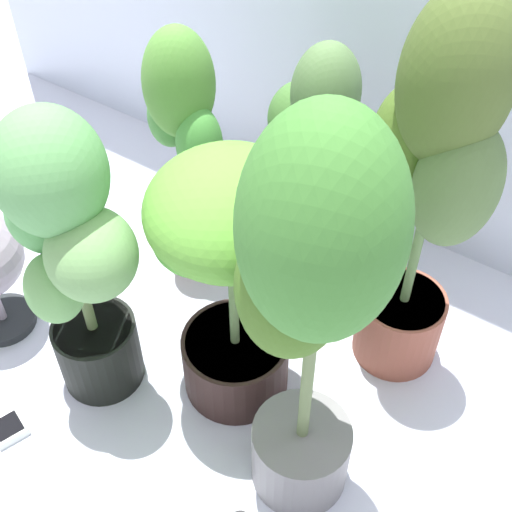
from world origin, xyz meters
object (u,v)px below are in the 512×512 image
potted_plant_back_center (319,161)px  potted_plant_back_left (185,144)px  potted_plant_center (228,260)px  potted_plant_back_right (432,181)px  potted_plant_front_left (71,247)px  hygrometer_box (9,428)px  potted_plant_front_right (309,294)px

potted_plant_back_center → potted_plant_back_left: (-0.33, -0.15, 0.01)m
potted_plant_center → potted_plant_back_right: (0.31, 0.32, 0.15)m
potted_plant_back_center → potted_plant_center: 0.46m
potted_plant_back_left → potted_plant_front_left: bearing=-81.4°
hygrometer_box → potted_plant_front_right: bearing=135.0°
potted_plant_back_right → potted_plant_front_right: 0.46m
potted_plant_back_left → potted_plant_front_right: size_ratio=0.74×
potted_plant_back_left → potted_plant_front_right: (0.64, -0.44, 0.22)m
potted_plant_back_center → potted_plant_front_left: 0.70m
potted_plant_center → potted_plant_front_right: (0.27, -0.13, 0.19)m
potted_plant_back_center → potted_plant_front_left: (-0.25, -0.65, 0.07)m
potted_plant_center → potted_plant_front_right: 0.36m
potted_plant_front_left → potted_plant_front_right: 0.58m
potted_plant_back_right → hygrometer_box: size_ratio=10.22×
potted_plant_front_right → potted_plant_center: bearing=154.3°
potted_plant_center → potted_plant_front_left: size_ratio=0.88×
potted_plant_back_right → potted_plant_front_left: (-0.60, -0.51, -0.12)m
potted_plant_center → potted_plant_front_left: 0.34m
potted_plant_back_left → hygrometer_box: 0.86m
potted_plant_back_center → potted_plant_back_right: (0.35, -0.14, 0.19)m
potted_plant_back_right → potted_plant_front_right: size_ratio=1.01×
potted_plant_back_left → potted_plant_back_center: bearing=24.5°
potted_plant_front_left → potted_plant_back_center: bearing=68.6°
potted_plant_front_right → potted_plant_back_right: bearing=84.8°
hygrometer_box → potted_plant_center: bearing=159.3°
potted_plant_back_center → hygrometer_box: 1.05m
potted_plant_back_center → potted_plant_front_right: (0.31, -0.59, 0.23)m
potted_plant_back_left → potted_plant_front_right: 0.80m
potted_plant_back_left → hygrometer_box: bearing=-90.8°
potted_plant_back_center → potted_plant_front_right: bearing=-62.6°
potted_plant_front_left → potted_plant_back_right: bearing=40.0°
potted_plant_front_right → potted_plant_back_center: bearing=117.4°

